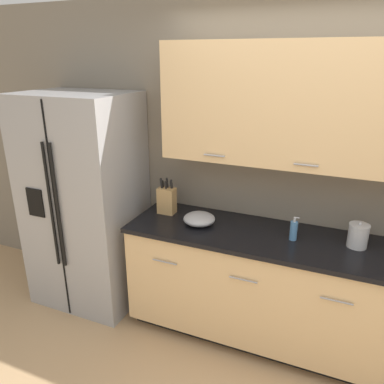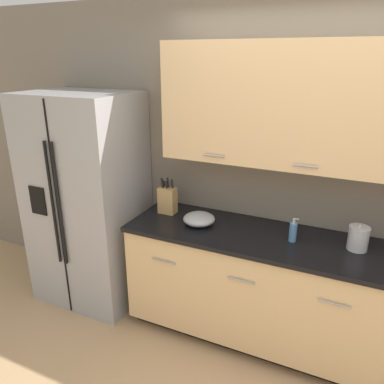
% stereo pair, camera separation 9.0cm
% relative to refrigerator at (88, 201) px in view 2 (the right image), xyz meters
% --- Properties ---
extents(wall_back, '(10.00, 0.39, 2.60)m').
position_rel_refrigerator_xyz_m(wall_back, '(1.92, 0.33, 0.52)').
color(wall_back, gray).
rests_on(wall_back, ground_plane).
extents(counter_unit, '(2.56, 0.64, 0.92)m').
position_rel_refrigerator_xyz_m(counter_unit, '(1.83, 0.05, -0.48)').
color(counter_unit, black).
rests_on(counter_unit, ground_plane).
extents(refrigerator, '(0.92, 0.73, 1.89)m').
position_rel_refrigerator_xyz_m(refrigerator, '(0.00, 0.00, 0.00)').
color(refrigerator, '#9E9EA0').
rests_on(refrigerator, ground_plane).
extents(knife_block, '(0.14, 0.10, 0.31)m').
position_rel_refrigerator_xyz_m(knife_block, '(0.75, 0.12, 0.09)').
color(knife_block, tan).
rests_on(knife_block, counter_unit).
extents(soap_dispenser, '(0.06, 0.05, 0.18)m').
position_rel_refrigerator_xyz_m(soap_dispenser, '(1.80, 0.04, 0.05)').
color(soap_dispenser, '#4C7FB2').
rests_on(soap_dispenser, counter_unit).
extents(steel_canister, '(0.14, 0.14, 0.18)m').
position_rel_refrigerator_xyz_m(steel_canister, '(2.22, 0.10, 0.06)').
color(steel_canister, '#B7B7BA').
rests_on(steel_canister, counter_unit).
extents(mixing_bowl, '(0.25, 0.25, 0.09)m').
position_rel_refrigerator_xyz_m(mixing_bowl, '(1.08, 0.02, 0.02)').
color(mixing_bowl, '#A3A3A5').
rests_on(mixing_bowl, counter_unit).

